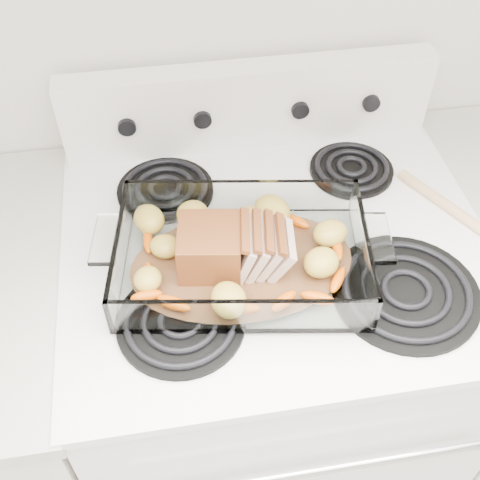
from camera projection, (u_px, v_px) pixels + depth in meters
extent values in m
cube|color=white|center=(267.00, 372.00, 1.45)|extent=(0.76, 0.65, 0.92)
cylinder|color=silver|center=(314.00, 471.00, 1.01)|extent=(0.61, 0.02, 0.02)
cube|color=white|center=(276.00, 242.00, 1.11)|extent=(0.78, 0.67, 0.02)
cube|color=white|center=(249.00, 105.00, 1.23)|extent=(0.76, 0.06, 0.18)
cylinder|color=black|center=(181.00, 323.00, 0.97)|extent=(0.21, 0.21, 0.01)
cylinder|color=black|center=(406.00, 292.00, 1.01)|extent=(0.25, 0.25, 0.01)
cylinder|color=black|center=(165.00, 190.00, 1.19)|extent=(0.19, 0.19, 0.01)
cylinder|color=black|center=(351.00, 170.00, 1.23)|extent=(0.17, 0.17, 0.01)
cylinder|color=black|center=(127.00, 126.00, 1.18)|extent=(0.04, 0.02, 0.04)
cylinder|color=black|center=(202.00, 119.00, 1.20)|extent=(0.04, 0.02, 0.04)
cylinder|color=black|center=(300.00, 109.00, 1.22)|extent=(0.04, 0.02, 0.04)
cylinder|color=black|center=(371.00, 102.00, 1.24)|extent=(0.04, 0.02, 0.04)
cube|color=white|center=(242.00, 266.00, 1.04)|extent=(0.42, 0.28, 0.01)
cube|color=white|center=(256.00, 314.00, 0.92)|extent=(0.42, 0.01, 0.07)
cube|color=white|center=(230.00, 197.00, 1.10)|extent=(0.42, 0.01, 0.07)
cube|color=white|center=(119.00, 265.00, 0.99)|extent=(0.01, 0.28, 0.07)
cube|color=white|center=(359.00, 236.00, 1.03)|extent=(0.01, 0.28, 0.07)
cylinder|color=#4D2F1A|center=(242.00, 263.00, 1.04)|extent=(0.24, 0.24, 0.00)
cube|color=#602F14|center=(210.00, 252.00, 1.00)|extent=(0.10, 0.10, 0.08)
cube|color=tan|center=(245.00, 248.00, 1.01)|extent=(0.04, 0.10, 0.08)
cube|color=tan|center=(256.00, 248.00, 1.01)|extent=(0.04, 0.10, 0.08)
cube|color=tan|center=(268.00, 247.00, 1.02)|extent=(0.04, 0.09, 0.07)
cube|color=tan|center=(279.00, 246.00, 1.02)|extent=(0.05, 0.09, 0.07)
ellipsoid|color=#D55500|center=(163.00, 307.00, 0.97)|extent=(0.06, 0.02, 0.02)
ellipsoid|color=#D55500|center=(316.00, 287.00, 0.99)|extent=(0.06, 0.02, 0.02)
ellipsoid|color=#D55500|center=(325.00, 241.00, 1.06)|extent=(0.06, 0.02, 0.02)
ellipsoid|color=#D55500|center=(152.00, 254.00, 1.04)|extent=(0.06, 0.02, 0.02)
ellipsoid|color=gold|center=(150.00, 234.00, 1.06)|extent=(0.06, 0.05, 0.04)
ellipsoid|color=gold|center=(245.00, 219.00, 1.08)|extent=(0.06, 0.05, 0.04)
ellipsoid|color=gold|center=(314.00, 256.00, 1.02)|extent=(0.06, 0.05, 0.04)
cylinder|color=tan|center=(449.00, 207.00, 1.14)|extent=(0.13, 0.22, 0.02)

